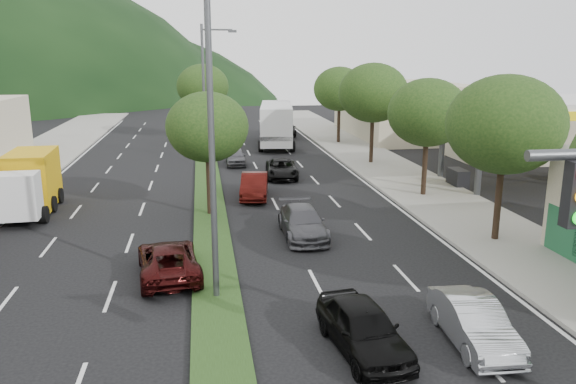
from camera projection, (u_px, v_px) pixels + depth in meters
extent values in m
cube|color=gray|center=(401.00, 177.00, 36.65)|extent=(5.00, 90.00, 0.15)
cube|color=#1E3212|center=(207.00, 174.00, 37.67)|extent=(1.60, 56.00, 0.12)
cube|color=black|center=(576.00, 194.00, 8.68)|extent=(0.35, 0.25, 1.05)
cube|color=silver|center=(526.00, 103.00, 33.58)|extent=(12.00, 8.00, 0.50)
cube|color=yellow|center=(525.00, 109.00, 33.66)|extent=(12.20, 8.20, 0.50)
cylinder|color=#47494C|center=(480.00, 157.00, 31.22)|extent=(0.36, 0.36, 4.60)
cylinder|color=#47494C|center=(442.00, 143.00, 36.02)|extent=(0.36, 0.36, 4.60)
cylinder|color=#47494C|center=(556.00, 140.00, 37.22)|extent=(0.36, 0.36, 4.60)
cube|color=black|center=(458.00, 178.00, 34.03)|extent=(0.80, 1.60, 1.10)
cube|color=beige|center=(403.00, 110.00, 55.34)|extent=(10.00, 16.00, 5.20)
cylinder|color=black|center=(499.00, 195.00, 23.63)|extent=(0.28, 0.28, 3.81)
ellipsoid|color=black|center=(505.00, 124.00, 22.92)|extent=(4.80, 4.80, 4.08)
cylinder|color=black|center=(425.00, 163.00, 31.34)|extent=(0.28, 0.28, 3.58)
ellipsoid|color=black|center=(428.00, 112.00, 30.67)|extent=(4.40, 4.40, 3.74)
cylinder|color=black|center=(372.00, 136.00, 40.90)|extent=(0.28, 0.28, 3.92)
ellipsoid|color=black|center=(373.00, 93.00, 40.17)|extent=(5.00, 5.00, 4.25)
cylinder|color=black|center=(339.00, 122.00, 50.52)|extent=(0.28, 0.28, 3.70)
ellipsoid|color=black|center=(339.00, 89.00, 49.83)|extent=(4.60, 4.60, 3.91)
cylinder|color=black|center=(209.00, 180.00, 27.66)|extent=(0.28, 0.28, 3.36)
ellipsoid|color=black|center=(207.00, 127.00, 27.03)|extent=(4.00, 4.00, 3.40)
cylinder|color=black|center=(204.00, 119.00, 52.56)|extent=(0.28, 0.28, 3.81)
ellipsoid|color=black|center=(203.00, 86.00, 51.85)|extent=(4.80, 4.80, 4.08)
cylinder|color=#47494C|center=(212.00, 148.00, 17.30)|extent=(0.20, 0.20, 10.00)
cylinder|color=#47494C|center=(204.00, 94.00, 41.30)|extent=(0.20, 0.20, 10.00)
cylinder|color=#47494C|center=(217.00, 30.00, 40.37)|extent=(2.20, 0.12, 0.12)
cube|color=#47494C|center=(232.00, 31.00, 40.56)|extent=(0.60, 0.25, 0.18)
imported|color=#AFB2B7|center=(474.00, 322.00, 15.45)|extent=(1.55, 3.95, 1.28)
imported|color=#330B0B|center=(168.00, 260.00, 20.21)|extent=(2.59, 4.70, 1.25)
imported|color=black|center=(363.00, 328.00, 15.05)|extent=(2.11, 4.16, 1.36)
imported|color=#4A494E|center=(303.00, 222.00, 24.67)|extent=(1.83, 4.46, 1.29)
imported|color=#420E0B|center=(254.00, 186.00, 31.43)|extent=(1.99, 4.30, 1.36)
imported|color=black|center=(282.00, 169.00, 36.59)|extent=(2.28, 4.40, 1.18)
imported|color=#515056|center=(235.00, 157.00, 40.98)|extent=(1.46, 3.53, 1.20)
imported|color=black|center=(286.00, 129.00, 55.97)|extent=(2.44, 4.91, 1.37)
cube|color=silver|center=(16.00, 196.00, 25.88)|extent=(2.08, 1.57, 2.12)
cube|color=#D09D0A|center=(33.00, 179.00, 29.10)|extent=(2.31, 3.97, 2.86)
cube|color=black|center=(32.00, 204.00, 28.67)|extent=(2.10, 5.43, 0.28)
cylinder|color=black|center=(44.00, 215.00, 26.71)|extent=(0.32, 0.84, 0.83)
cylinder|color=black|center=(53.00, 204.00, 28.62)|extent=(0.32, 0.84, 0.83)
cylinder|color=black|center=(8.00, 206.00, 28.20)|extent=(0.32, 0.84, 0.83)
cylinder|color=black|center=(59.00, 196.00, 30.36)|extent=(0.32, 0.84, 0.83)
cylinder|color=black|center=(17.00, 197.00, 29.94)|extent=(0.32, 0.84, 0.83)
cube|color=silver|center=(276.00, 122.00, 49.40)|extent=(3.88, 9.73, 3.15)
cube|color=slate|center=(276.00, 131.00, 49.59)|extent=(3.94, 9.73, 0.37)
cylinder|color=black|center=(263.00, 134.00, 53.43)|extent=(0.49, 0.99, 0.95)
cylinder|color=black|center=(290.00, 134.00, 53.48)|extent=(0.49, 0.99, 0.95)
cylinder|color=black|center=(262.00, 136.00, 52.32)|extent=(0.49, 0.99, 0.95)
cylinder|color=black|center=(291.00, 136.00, 52.37)|extent=(0.49, 0.99, 0.95)
cylinder|color=black|center=(261.00, 146.00, 46.44)|extent=(0.49, 0.99, 0.95)
cylinder|color=black|center=(292.00, 146.00, 46.49)|extent=(0.49, 0.99, 0.95)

